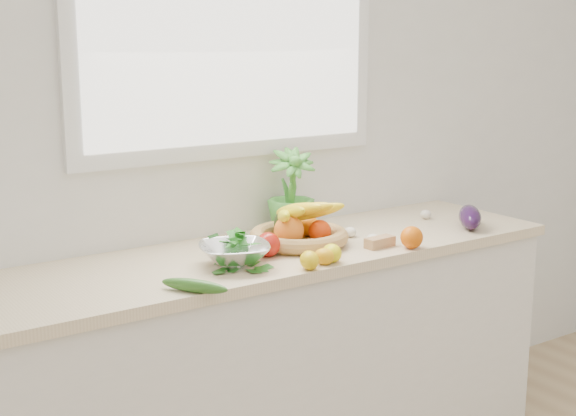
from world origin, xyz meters
TOP-DOWN VIEW (x-y plane):
  - back_wall at (0.00, 2.25)m, footprint 4.50×0.02m
  - counter_cabinet at (0.00, 1.95)m, footprint 2.20×0.58m
  - countertop at (0.00, 1.95)m, footprint 2.24×0.62m
  - window_frame at (0.00, 2.23)m, footprint 1.30×0.03m
  - window_pane at (0.00, 2.21)m, footprint 1.18×0.01m
  - orange_loose at (0.42, 1.68)m, footprint 0.11×0.11m
  - lemon_a at (0.07, 1.70)m, footprint 0.08×0.09m
  - lemon_b at (-0.04, 1.67)m, footprint 0.08×0.09m
  - lemon_c at (0.03, 1.69)m, footprint 0.08×0.09m
  - apple at (-0.07, 1.88)m, footprint 0.11×0.11m
  - ginger at (0.34, 1.76)m, footprint 0.12×0.06m
  - garlic_a at (0.34, 1.93)m, footprint 0.05×0.05m
  - garlic_b at (0.80, 2.00)m, footprint 0.05×0.05m
  - garlic_c at (0.34, 1.80)m, footprint 0.06×0.06m
  - eggplant at (0.83, 1.78)m, footprint 0.21×0.23m
  - cucumber at (-0.47, 1.67)m, footprint 0.16×0.21m
  - radish at (0.12, 1.74)m, footprint 0.04×0.04m
  - potted_herb at (0.20, 2.13)m, footprint 0.24×0.24m
  - fruit_basket at (0.11, 1.95)m, footprint 0.42×0.42m
  - colander_with_spinach at (-0.23, 1.84)m, footprint 0.30×0.30m

SIDE VIEW (x-z plane):
  - counter_cabinet at x=0.00m, z-range 0.00..0.86m
  - countertop at x=0.00m, z-range 0.86..0.90m
  - radish at x=0.12m, z-range 0.90..0.94m
  - ginger at x=0.34m, z-range 0.90..0.94m
  - garlic_b at x=0.80m, z-range 0.90..0.94m
  - garlic_a at x=0.34m, z-range 0.90..0.94m
  - garlic_c at x=0.34m, z-range 0.90..0.94m
  - cucumber at x=-0.47m, z-range 0.90..0.94m
  - lemon_c at x=0.03m, z-range 0.90..0.96m
  - lemon_b at x=-0.04m, z-range 0.90..0.96m
  - lemon_a at x=0.07m, z-range 0.90..0.96m
  - orange_loose at x=0.42m, z-range 0.90..0.98m
  - apple at x=-0.07m, z-range 0.90..0.99m
  - eggplant at x=0.83m, z-range 0.90..0.99m
  - fruit_basket at x=0.11m, z-range 0.86..1.05m
  - colander_with_spinach at x=-0.23m, z-range 0.90..1.02m
  - potted_herb at x=0.20m, z-range 0.89..1.23m
  - back_wall at x=0.00m, z-range 0.00..2.70m
  - window_frame at x=0.00m, z-range 1.20..2.30m
  - window_pane at x=0.00m, z-range 1.26..2.24m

